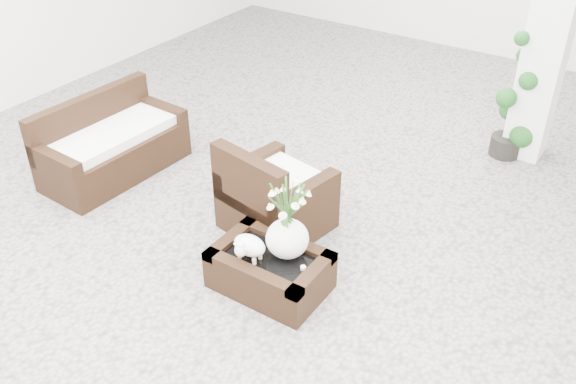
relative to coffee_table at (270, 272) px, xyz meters
The scene contains 8 objects.
ground 0.60m from the coffee_table, 103.44° to the left, with size 11.00×11.00×0.00m, color gray.
coffee_table is the anchor object (origin of this frame).
sheep_figurine 0.30m from the coffee_table, 140.19° to the right, with size 0.28×0.23×0.21m, color white.
planter_narcissus 0.57m from the coffee_table, 45.00° to the left, with size 0.44×0.44×0.80m, color white, non-canonical shape.
tealight 0.35m from the coffee_table, ahead, with size 0.04×0.04×0.03m, color white.
armchair 0.88m from the coffee_table, 120.47° to the left, with size 0.82×0.79×0.88m, color black.
loveseat 2.45m from the coffee_table, 166.21° to the left, with size 1.49×0.72×0.80m, color black.
topiary 3.36m from the coffee_table, 74.11° to the left, with size 0.36×0.36×1.37m, color #143F14, non-canonical shape.
Camera 1 is at (2.40, -3.72, 3.48)m, focal length 39.43 mm.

